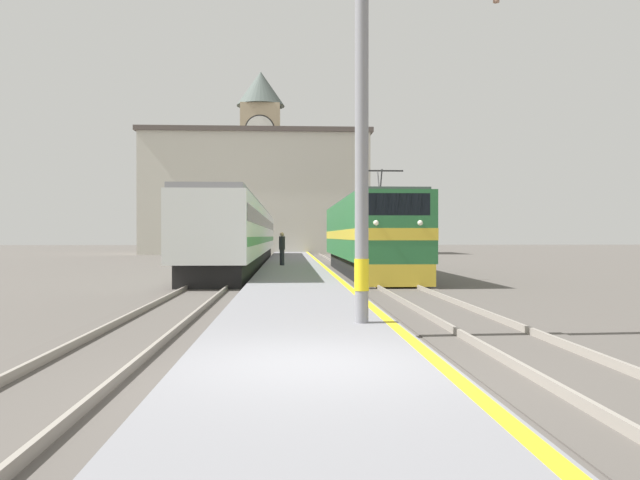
{
  "coord_description": "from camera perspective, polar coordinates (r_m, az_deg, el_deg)",
  "views": [
    {
      "loc": [
        -0.32,
        -7.97,
        1.91
      ],
      "look_at": [
        1.37,
        25.25,
        1.71
      ],
      "focal_mm": 35.0,
      "sensor_mm": 36.0,
      "label": 1
    }
  ],
  "objects": [
    {
      "name": "catenary_mast",
      "position": [
        11.87,
        4.39,
        10.15
      ],
      "size": [
        2.85,
        0.28,
        7.27
      ],
      "color": "gray",
      "rests_on": "platform"
    },
    {
      "name": "rail_track_far",
      "position": [
        33.15,
        -7.92,
        -2.9
      ],
      "size": [
        2.83,
        140.0,
        0.16
      ],
      "color": "#514C47",
      "rests_on": "ground"
    },
    {
      "name": "passenger_train",
      "position": [
        40.78,
        -6.98,
        0.53
      ],
      "size": [
        2.92,
        38.29,
        3.78
      ],
      "color": "black",
      "rests_on": "ground"
    },
    {
      "name": "platform",
      "position": [
        33.02,
        -2.36,
        -2.72
      ],
      "size": [
        3.5,
        140.0,
        0.29
      ],
      "color": "slate",
      "rests_on": "ground"
    },
    {
      "name": "ground_plane",
      "position": [
        38.02,
        -2.43,
        -2.53
      ],
      "size": [
        200.0,
        200.0,
        0.0
      ],
      "primitive_type": "plane",
      "color": "#514C47"
    },
    {
      "name": "clock_tower",
      "position": [
        81.36,
        -5.44,
        7.81
      ],
      "size": [
        6.18,
        6.18,
        23.13
      ],
      "color": "tan",
      "rests_on": "ground"
    },
    {
      "name": "person_on_platform",
      "position": [
        34.84,
        -3.49,
        -0.7
      ],
      "size": [
        0.34,
        0.34,
        1.85
      ],
      "color": "#23232D",
      "rests_on": "platform"
    },
    {
      "name": "locomotive_train",
      "position": [
        31.33,
        4.29,
        0.39
      ],
      "size": [
        2.92,
        18.14,
        4.75
      ],
      "color": "black",
      "rests_on": "ground"
    },
    {
      "name": "station_building",
      "position": [
        69.0,
        -5.81,
        4.28
      ],
      "size": [
        24.6,
        9.34,
        13.24
      ],
      "color": "beige",
      "rests_on": "ground"
    },
    {
      "name": "rail_track_near",
      "position": [
        33.26,
        3.88,
        -2.89
      ],
      "size": [
        2.84,
        140.0,
        0.16
      ],
      "color": "#514C47",
      "rests_on": "ground"
    }
  ]
}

